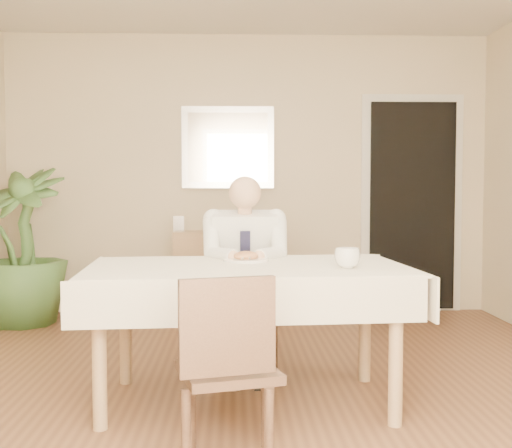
{
  "coord_description": "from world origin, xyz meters",
  "views": [
    {
      "loc": [
        -0.13,
        -3.55,
        1.17
      ],
      "look_at": [
        0.0,
        0.35,
        0.95
      ],
      "focal_mm": 45.0,
      "sensor_mm": 36.0,
      "label": 1
    }
  ],
  "objects_px": {
    "dining_table": "(247,281)",
    "chair_near": "(228,362)",
    "sideboard": "(228,273)",
    "potted_palm": "(22,246)",
    "chair_far": "(245,283)",
    "seated_man": "(245,264)",
    "coffee_mug": "(347,258)"
  },
  "relations": [
    {
      "from": "dining_table",
      "to": "chair_near",
      "type": "height_order",
      "value": "chair_near"
    },
    {
      "from": "sideboard",
      "to": "potted_palm",
      "type": "distance_m",
      "value": 1.82
    },
    {
      "from": "chair_far",
      "to": "sideboard",
      "type": "relative_size",
      "value": 0.96
    },
    {
      "from": "dining_table",
      "to": "chair_near",
      "type": "relative_size",
      "value": 2.18
    },
    {
      "from": "chair_far",
      "to": "dining_table",
      "type": "bearing_deg",
      "value": -84.3
    },
    {
      "from": "chair_far",
      "to": "potted_palm",
      "type": "height_order",
      "value": "potted_palm"
    },
    {
      "from": "chair_near",
      "to": "seated_man",
      "type": "distance_m",
      "value": 1.46
    },
    {
      "from": "chair_near",
      "to": "potted_palm",
      "type": "relative_size",
      "value": 0.61
    },
    {
      "from": "chair_far",
      "to": "seated_man",
      "type": "xyz_separation_m",
      "value": [
        0.0,
        -0.29,
        0.17
      ]
    },
    {
      "from": "coffee_mug",
      "to": "sideboard",
      "type": "height_order",
      "value": "coffee_mug"
    },
    {
      "from": "chair_far",
      "to": "potted_palm",
      "type": "relative_size",
      "value": 0.69
    },
    {
      "from": "chair_far",
      "to": "sideboard",
      "type": "distance_m",
      "value": 1.56
    },
    {
      "from": "dining_table",
      "to": "potted_palm",
      "type": "distance_m",
      "value": 2.81
    },
    {
      "from": "potted_palm",
      "to": "sideboard",
      "type": "bearing_deg",
      "value": 11.15
    },
    {
      "from": "seated_man",
      "to": "potted_palm",
      "type": "distance_m",
      "value": 2.4
    },
    {
      "from": "seated_man",
      "to": "sideboard",
      "type": "distance_m",
      "value": 1.87
    },
    {
      "from": "chair_far",
      "to": "coffee_mug",
      "type": "height_order",
      "value": "chair_far"
    },
    {
      "from": "chair_far",
      "to": "chair_near",
      "type": "xyz_separation_m",
      "value": [
        -0.1,
        -1.73,
        -0.07
      ]
    },
    {
      "from": "chair_near",
      "to": "coffee_mug",
      "type": "bearing_deg",
      "value": 33.95
    },
    {
      "from": "chair_far",
      "to": "seated_man",
      "type": "height_order",
      "value": "seated_man"
    },
    {
      "from": "dining_table",
      "to": "seated_man",
      "type": "relative_size",
      "value": 1.43
    },
    {
      "from": "seated_man",
      "to": "coffee_mug",
      "type": "height_order",
      "value": "seated_man"
    },
    {
      "from": "seated_man",
      "to": "coffee_mug",
      "type": "distance_m",
      "value": 0.9
    },
    {
      "from": "chair_near",
      "to": "sideboard",
      "type": "xyz_separation_m",
      "value": [
        -0.03,
        3.27,
        -0.07
      ]
    },
    {
      "from": "seated_man",
      "to": "potted_palm",
      "type": "relative_size",
      "value": 0.92
    },
    {
      "from": "dining_table",
      "to": "chair_far",
      "type": "distance_m",
      "value": 0.9
    },
    {
      "from": "chair_near",
      "to": "potted_palm",
      "type": "bearing_deg",
      "value": 106.31
    },
    {
      "from": "chair_far",
      "to": "seated_man",
      "type": "relative_size",
      "value": 0.74
    },
    {
      "from": "chair_far",
      "to": "sideboard",
      "type": "height_order",
      "value": "chair_far"
    },
    {
      "from": "dining_table",
      "to": "potted_palm",
      "type": "relative_size",
      "value": 1.32
    },
    {
      "from": "potted_palm",
      "to": "coffee_mug",
      "type": "bearing_deg",
      "value": -42.65
    },
    {
      "from": "dining_table",
      "to": "chair_far",
      "type": "relative_size",
      "value": 1.92
    }
  ]
}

